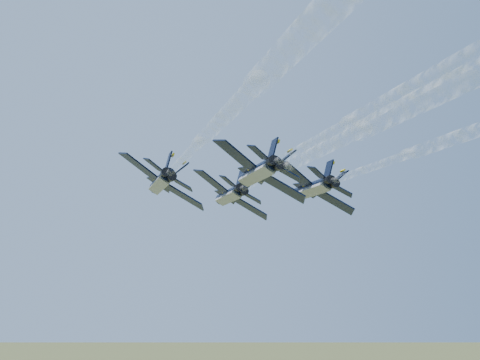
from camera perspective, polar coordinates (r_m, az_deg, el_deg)
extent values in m
cylinder|color=black|center=(112.78, -0.84, -1.26)|extent=(3.28, 15.18, 2.67)
cone|color=black|center=(121.49, -1.82, -1.82)|extent=(2.79, 3.06, 2.67)
ellipsoid|color=black|center=(116.65, -1.11, -1.26)|extent=(1.55, 2.79, 1.39)
cube|color=gray|center=(112.60, -1.03, -1.57)|extent=(2.26, 13.59, 1.35)
cube|color=black|center=(111.47, -2.39, -0.13)|extent=(6.58, 5.38, 3.72)
cube|color=yellow|center=(113.37, -2.56, -0.23)|extent=(5.32, 2.29, 3.65)
cube|color=black|center=(112.40, 0.86, -2.35)|extent=(6.44, 5.04, 3.72)
cube|color=yellow|center=(114.29, 0.63, -2.42)|extent=(5.43, 1.88, 3.65)
cube|color=black|center=(105.58, -1.00, -0.02)|extent=(3.10, 2.72, 1.72)
cube|color=black|center=(106.18, 1.12, -1.47)|extent=(3.04, 2.58, 1.72)
cube|color=black|center=(106.91, -0.02, 0.18)|extent=(1.02, 2.54, 2.91)
cube|color=black|center=(107.16, 0.83, -0.40)|extent=(2.50, 2.60, 2.02)
cylinder|color=black|center=(105.00, -0.09, -0.58)|extent=(1.78, 1.43, 1.73)
cylinder|color=black|center=(105.13, 0.37, -0.89)|extent=(1.78, 1.43, 1.73)
cylinder|color=black|center=(99.29, -6.70, -0.13)|extent=(3.28, 15.18, 2.67)
cone|color=black|center=(108.14, -7.33, -0.85)|extent=(2.79, 3.06, 2.67)
ellipsoid|color=black|center=(103.20, -6.80, -0.17)|extent=(1.55, 2.79, 1.39)
cube|color=gray|center=(99.15, -6.94, -0.48)|extent=(2.26, 13.59, 1.35)
cube|color=black|center=(98.36, -8.53, 1.17)|extent=(6.58, 5.38, 3.72)
cube|color=yellow|center=(100.28, -8.61, 1.03)|extent=(5.32, 2.29, 3.65)
cube|color=black|center=(98.55, -4.81, -1.37)|extent=(6.44, 5.04, 3.72)
cube|color=yellow|center=(100.46, -4.96, -1.46)|extent=(5.43, 1.88, 3.65)
cube|color=black|center=(92.22, -7.34, 1.38)|extent=(3.10, 2.72, 1.72)
cube|color=black|center=(92.34, -4.89, -0.29)|extent=(3.04, 2.58, 1.72)
cube|color=black|center=(93.36, -6.14, 1.59)|extent=(1.02, 2.54, 2.91)
cube|color=black|center=(93.41, -5.16, 0.92)|extent=(2.50, 2.60, 2.02)
cylinder|color=black|center=(91.43, -6.35, 0.75)|extent=(1.78, 1.43, 1.73)
cylinder|color=black|center=(91.46, -5.82, 0.39)|extent=(1.78, 1.43, 1.73)
cylinder|color=black|center=(105.49, 6.27, -0.66)|extent=(3.28, 15.18, 2.67)
cone|color=black|center=(113.90, 4.69, -1.31)|extent=(2.79, 3.06, 2.67)
ellipsoid|color=black|center=(109.27, 5.72, -0.69)|extent=(1.55, 2.79, 1.39)
cube|color=gray|center=(105.26, 6.07, -0.99)|extent=(2.26, 13.59, 1.35)
cube|color=black|center=(103.84, 4.71, 0.55)|extent=(6.58, 5.38, 3.72)
cube|color=yellow|center=(105.68, 4.40, 0.43)|extent=(5.32, 2.29, 3.65)
cube|color=black|center=(105.51, 8.09, -1.82)|extent=(6.44, 5.04, 3.72)
cube|color=yellow|center=(107.32, 7.73, -1.90)|extent=(5.43, 1.88, 3.65)
cube|color=black|center=(98.34, 6.62, 0.71)|extent=(3.10, 2.72, 1.72)
cube|color=black|center=(99.43, 8.81, -0.84)|extent=(3.04, 2.58, 1.72)
cube|color=black|center=(99.90, 7.55, 0.92)|extent=(1.02, 2.54, 2.91)
cube|color=black|center=(100.34, 8.43, 0.29)|extent=(2.50, 2.60, 2.02)
cylinder|color=black|center=(97.97, 7.62, 0.12)|extent=(1.78, 1.43, 1.73)
cylinder|color=black|center=(98.21, 8.10, -0.22)|extent=(1.78, 1.43, 1.73)
cylinder|color=black|center=(90.22, 1.61, 0.72)|extent=(3.28, 15.18, 2.67)
cone|color=black|center=(98.81, 0.18, -0.15)|extent=(2.79, 3.06, 2.67)
ellipsoid|color=black|center=(94.06, 1.16, 0.63)|extent=(1.55, 2.79, 1.39)
cube|color=gray|center=(90.01, 1.36, 0.34)|extent=(2.26, 13.59, 1.35)
cube|color=black|center=(88.88, -0.30, 2.16)|extent=(6.58, 5.38, 3.72)
cube|color=yellow|center=(90.75, -0.56, 1.99)|extent=(5.32, 2.29, 3.65)
cube|color=black|center=(89.93, 3.73, -0.64)|extent=(6.44, 5.04, 3.72)
cube|color=yellow|center=(91.78, 3.40, -0.75)|extent=(5.43, 1.88, 3.65)
cube|color=black|center=(83.11, 1.61, 2.47)|extent=(3.10, 2.72, 1.72)
cube|color=black|center=(83.80, 4.27, 0.60)|extent=(3.04, 2.58, 1.72)
cube|color=black|center=(84.54, 2.81, 2.68)|extent=(1.02, 2.54, 2.91)
cube|color=black|center=(84.82, 3.87, 1.93)|extent=(2.50, 2.60, 2.02)
cylinder|color=black|center=(82.56, 2.78, 1.77)|extent=(1.78, 1.43, 1.73)
cylinder|color=black|center=(82.72, 3.36, 1.37)|extent=(1.78, 1.43, 1.73)
cylinder|color=white|center=(94.07, 1.92, 0.31)|extent=(2.40, 24.24, 1.41)
cylinder|color=white|center=(72.79, 6.91, 3.16)|extent=(2.93, 24.26, 1.95)
cylinder|color=white|center=(52.83, 15.92, 8.17)|extent=(3.56, 24.29, 2.58)
cylinder|color=white|center=(80.22, -4.86, 1.98)|extent=(2.40, 24.24, 1.41)
cylinder|color=white|center=(58.38, -1.19, 6.17)|extent=(2.93, 24.26, 1.95)
cylinder|color=white|center=(37.72, 6.93, 15.01)|extent=(3.56, 24.29, 2.58)
cylinder|color=white|center=(87.68, 10.72, 1.16)|extent=(2.40, 24.24, 1.41)
cylinder|color=white|center=(68.10, 18.82, 4.44)|extent=(2.93, 24.26, 1.95)
cylinder|color=white|center=(71.94, 5.85, 3.29)|extent=(2.40, 24.24, 1.41)
cylinder|color=white|center=(51.81, 14.60, 8.46)|extent=(2.93, 24.26, 1.95)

